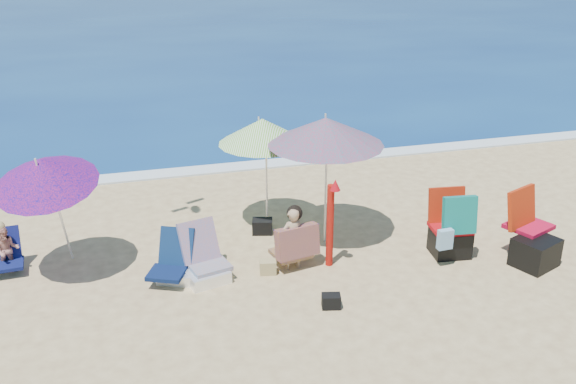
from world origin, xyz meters
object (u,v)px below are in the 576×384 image
object	(u,v)px
umbrella_turquoise	(326,131)
person_center	(294,239)
umbrella_blue	(43,172)
camp_chair_right	(451,232)
camp_chair_left	(533,243)
chair_navy	(175,267)
furled_umbrella	(331,218)
chair_rainbow	(205,265)
umbrella_striped	(263,131)
person_left	(6,249)

from	to	relation	value
umbrella_turquoise	person_center	size ratio (longest dim) A/B	2.43
umbrella_blue	camp_chair_right	bearing A→B (deg)	-9.14
umbrella_blue	camp_chair_left	world-z (taller)	umbrella_blue
chair_navy	person_center	distance (m)	1.76
chair_navy	camp_chair_left	size ratio (longest dim) A/B	0.73
furled_umbrella	person_center	size ratio (longest dim) A/B	1.48
umbrella_blue	camp_chair_left	size ratio (longest dim) A/B	1.79
camp_chair_right	person_center	world-z (taller)	camp_chair_right
chair_rainbow	camp_chair_left	xyz separation A→B (m)	(4.81, -0.84, 0.11)
umbrella_blue	chair_rainbow	size ratio (longest dim) A/B	2.33
chair_rainbow	umbrella_turquoise	bearing A→B (deg)	20.26
umbrella_turquoise	camp_chair_right	distance (m)	2.46
umbrella_turquoise	umbrella_blue	xyz separation A→B (m)	(-4.10, -0.12, -0.20)
umbrella_striped	umbrella_blue	distance (m)	3.39
umbrella_blue	chair_rainbow	world-z (taller)	umbrella_blue
umbrella_blue	chair_rainbow	bearing A→B (deg)	-17.24
umbrella_turquoise	camp_chair_right	bearing A→B (deg)	-31.73
umbrella_striped	camp_chair_right	world-z (taller)	umbrella_striped
umbrella_blue	chair_navy	distance (m)	2.24
umbrella_blue	person_left	world-z (taller)	umbrella_blue
camp_chair_right	person_center	bearing A→B (deg)	174.10
umbrella_turquoise	umbrella_striped	distance (m)	1.11
chair_navy	chair_rainbow	size ratio (longest dim) A/B	0.96
umbrella_striped	camp_chair_left	bearing A→B (deg)	-32.93
umbrella_turquoise	camp_chair_left	world-z (taller)	umbrella_turquoise
chair_rainbow	camp_chair_right	bearing A→B (deg)	-4.51
umbrella_turquoise	chair_rainbow	xyz separation A→B (m)	(-2.04, -0.75, -1.61)
umbrella_turquoise	camp_chair_right	size ratio (longest dim) A/B	2.22
umbrella_striped	person_center	distance (m)	1.95
chair_rainbow	chair_navy	bearing A→B (deg)	167.85
umbrella_turquoise	camp_chair_right	world-z (taller)	umbrella_turquoise
umbrella_blue	camp_chair_right	xyz separation A→B (m)	(5.79, -0.93, -1.24)
person_center	camp_chair_right	bearing A→B (deg)	-5.90
furled_umbrella	camp_chair_right	bearing A→B (deg)	-4.97
furled_umbrella	person_left	bearing A→B (deg)	166.80
person_left	chair_rainbow	bearing A→B (deg)	-19.03
umbrella_striped	camp_chair_right	distance (m)	3.34
chair_rainbow	umbrella_striped	bearing A→B (deg)	50.45
chair_rainbow	person_center	bearing A→B (deg)	-1.94
chair_rainbow	person_center	xyz separation A→B (m)	(1.32, -0.04, 0.26)
umbrella_turquoise	person_left	distance (m)	5.02
camp_chair_right	person_left	world-z (taller)	camp_chair_right
camp_chair_right	person_left	size ratio (longest dim) A/B	1.32
camp_chair_right	furled_umbrella	bearing A→B (deg)	175.03
umbrella_blue	chair_navy	xyz separation A→B (m)	(1.64, -0.55, -1.43)
person_center	camp_chair_left	bearing A→B (deg)	-12.79
furled_umbrella	camp_chair_left	world-z (taller)	furled_umbrella
camp_chair_right	umbrella_blue	bearing A→B (deg)	170.86
umbrella_blue	chair_rainbow	xyz separation A→B (m)	(2.05, -0.64, -1.41)
furled_umbrella	chair_navy	size ratio (longest dim) A/B	1.76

